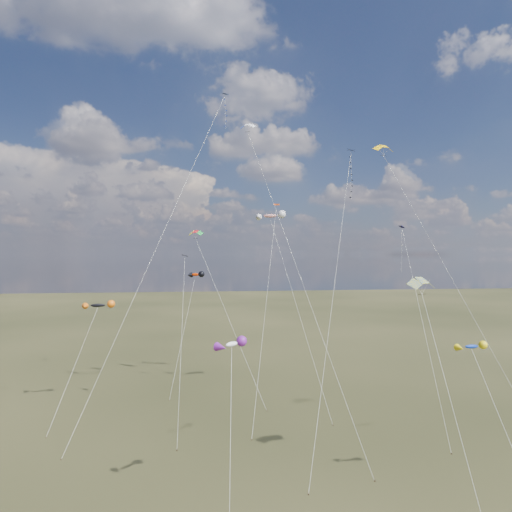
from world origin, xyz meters
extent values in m
plane|color=black|center=(0.00, 0.00, 0.00)|extent=(400.00, 400.00, 0.00)
cube|color=black|center=(13.05, 20.40, 33.03)|extent=(1.16, 1.16, 0.35)
cylinder|color=silver|center=(7.26, 9.00, 16.51)|extent=(11.60, 22.83, 33.04)
cube|color=#332316|center=(1.48, -2.40, 0.06)|extent=(0.10, 0.10, 0.12)
cube|color=#071945|center=(-3.10, 28.50, 42.54)|extent=(1.10, 1.11, 0.24)
cylinder|color=silver|center=(-11.49, 17.59, 21.27)|extent=(16.82, 21.84, 42.56)
cube|color=#332316|center=(-19.89, 6.69, 0.06)|extent=(0.10, 0.10, 0.12)
cube|color=black|center=(-8.73, 19.82, 19.05)|extent=(0.82, 0.85, 0.25)
cylinder|color=silver|center=(-8.98, 13.54, 9.53)|extent=(0.54, 12.57, 19.06)
cube|color=#332316|center=(-9.24, 7.26, 0.06)|extent=(0.10, 0.10, 0.12)
cube|color=#0B0949|center=(18.95, 17.92, 22.76)|extent=(0.71, 0.75, 0.29)
cylinder|color=silver|center=(17.94, 10.45, 11.38)|extent=(2.04, 14.96, 22.77)
cube|color=#332316|center=(16.93, 2.98, 0.06)|extent=(0.10, 0.10, 0.12)
cube|color=#C13B08|center=(3.77, 24.65, 26.14)|extent=(0.88, 0.85, 0.30)
cylinder|color=silver|center=(1.04, 16.73, 13.07)|extent=(5.49, 15.86, 26.16)
cube|color=#332316|center=(-1.69, 8.81, 0.06)|extent=(0.10, 0.10, 0.12)
cylinder|color=silver|center=(21.42, 10.13, 16.76)|extent=(8.33, 19.14, 33.53)
cylinder|color=silver|center=(3.45, 10.16, 18.09)|extent=(8.25, 22.54, 36.19)
cube|color=#332316|center=(7.56, -1.09, 0.06)|extent=(0.10, 0.10, 0.12)
cylinder|color=silver|center=(12.09, -5.01, 8.44)|extent=(0.98, 10.92, 16.90)
cylinder|color=silver|center=(-3.07, 23.79, 11.30)|extent=(8.66, 13.24, 22.61)
cube|color=#332316|center=(1.24, 17.19, 0.06)|extent=(0.10, 0.10, 0.12)
ellipsoid|color=black|center=(-19.90, 23.17, 12.63)|extent=(3.72, 1.56, 1.15)
cylinder|color=silver|center=(-21.42, 17.71, 6.31)|extent=(3.07, 10.95, 12.64)
cube|color=#332316|center=(-22.94, 12.25, 0.06)|extent=(0.10, 0.10, 0.12)
ellipsoid|color=#E32E00|center=(-7.42, 35.13, 16.01)|extent=(2.66, 2.19, 1.09)
cylinder|color=silver|center=(-9.13, 29.00, 8.00)|extent=(3.45, 12.29, 16.02)
cube|color=#332316|center=(-10.84, 22.87, 0.06)|extent=(0.10, 0.10, 0.12)
ellipsoid|color=white|center=(-4.58, -1.59, 12.04)|extent=(2.56, 2.39, 0.96)
cylinder|color=silver|center=(-4.99, -5.57, 6.02)|extent=(0.85, 7.98, 12.05)
ellipsoid|color=red|center=(3.99, 31.56, 25.14)|extent=(4.31, 2.46, 1.49)
cylinder|color=silver|center=(5.92, 21.57, 12.57)|extent=(3.88, 20.00, 25.16)
cube|color=#332316|center=(7.84, 11.58, 0.06)|extent=(0.10, 0.10, 0.12)
ellipsoid|color=#0B2DA8|center=(15.25, -2.77, 11.55)|extent=(2.40, 0.94, 0.81)
cylinder|color=silver|center=(15.41, -7.02, 5.77)|extent=(0.34, 8.51, 11.56)
camera|label=1|loc=(-7.49, -37.78, 19.17)|focal=32.00mm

